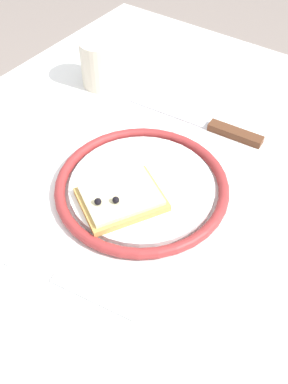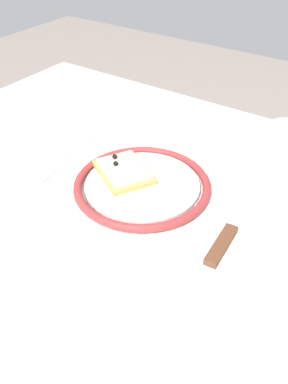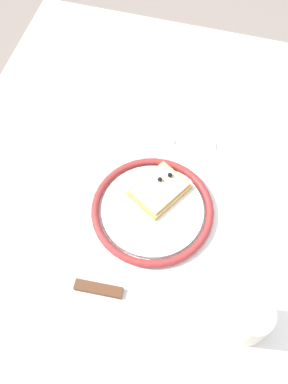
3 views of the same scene
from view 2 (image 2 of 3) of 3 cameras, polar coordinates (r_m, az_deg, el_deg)
name	(u,v)px [view 2 (image 2 of 3)]	position (r m, az deg, el deg)	size (l,w,h in m)	color
dining_table	(115,228)	(0.80, -4.09, -5.10)	(1.03, 0.84, 0.78)	white
plate	(142,185)	(0.73, -0.25, 0.96)	(0.25, 0.25, 0.02)	white
pizza_slice_near	(125,172)	(0.74, -2.64, 2.85)	(0.14, 0.13, 0.03)	tan
knife	(229,233)	(0.65, 11.82, -5.59)	(0.04, 0.24, 0.01)	silver
fork	(67,158)	(0.83, -10.65, 4.67)	(0.05, 0.20, 0.00)	silver
cup	(284,146)	(0.82, 18.97, 6.08)	(0.07, 0.07, 0.08)	beige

